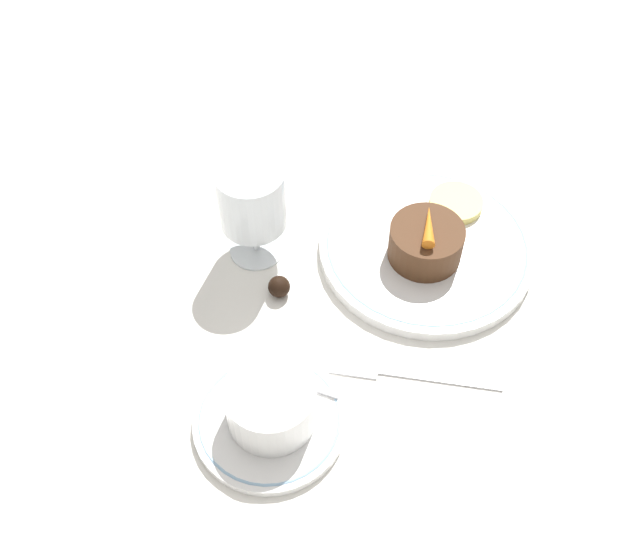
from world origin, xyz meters
The scene contains 11 objects.
ground_plane centered at (0.00, 0.00, 0.00)m, with size 3.00×3.00×0.00m, color white.
dinner_plate centered at (0.03, -0.04, 0.01)m, with size 0.25×0.25×0.01m.
saucer centered at (-0.20, 0.12, 0.01)m, with size 0.15×0.15×0.01m.
coffee_cup centered at (-0.19, 0.12, 0.04)m, with size 0.11×0.09×0.05m.
spoon centered at (-0.15, 0.12, 0.01)m, with size 0.04×0.10×0.00m.
wine_glass centered at (0.02, 0.15, 0.08)m, with size 0.07×0.07×0.12m.
fork centered at (-0.14, 0.00, 0.00)m, with size 0.04×0.18×0.01m.
dessert_cake centered at (0.01, -0.04, 0.04)m, with size 0.08×0.08×0.04m.
carrot_garnish centered at (0.01, -0.04, 0.06)m, with size 0.06×0.02×0.01m.
pineapple_slice centered at (0.09, -0.08, 0.02)m, with size 0.06×0.06×0.01m.
chocolate_truffle centered at (-0.04, 0.12, 0.01)m, with size 0.02×0.02×0.02m.
Camera 1 is at (-0.53, 0.06, 0.67)m, focal length 42.00 mm.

